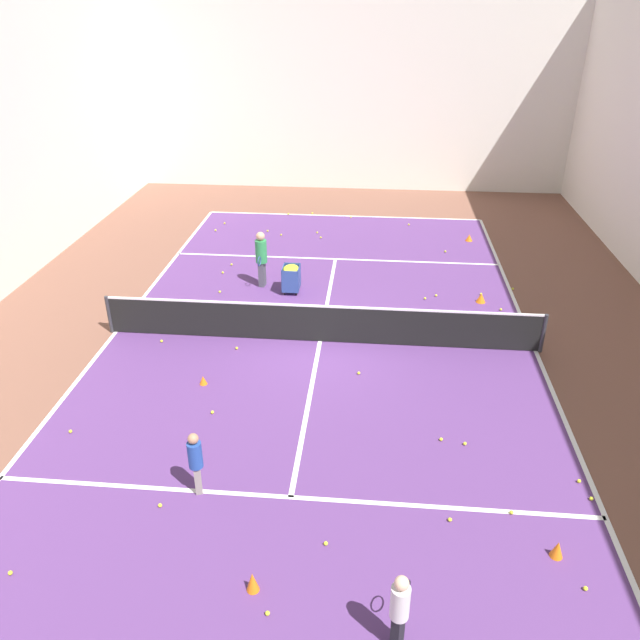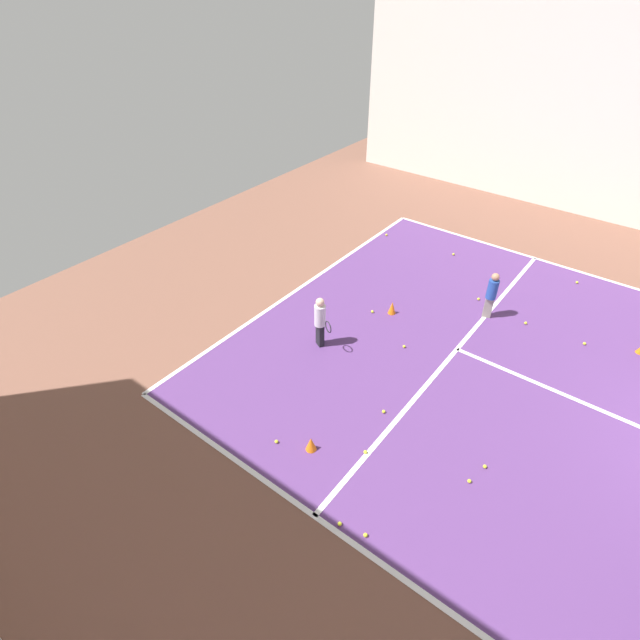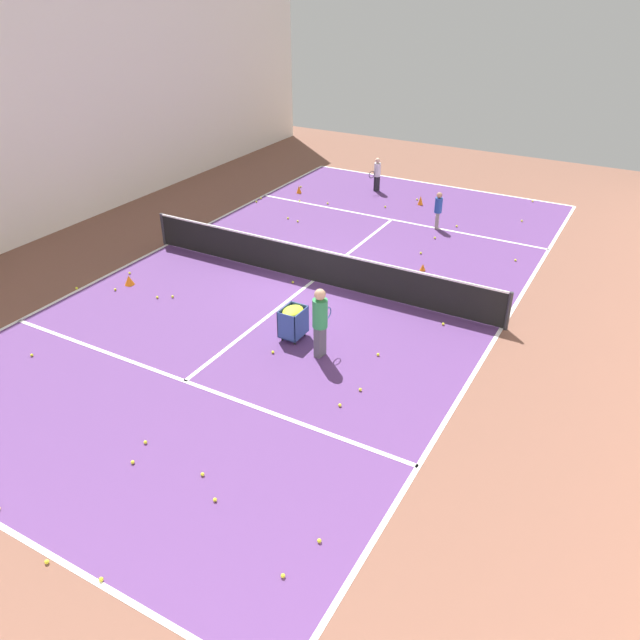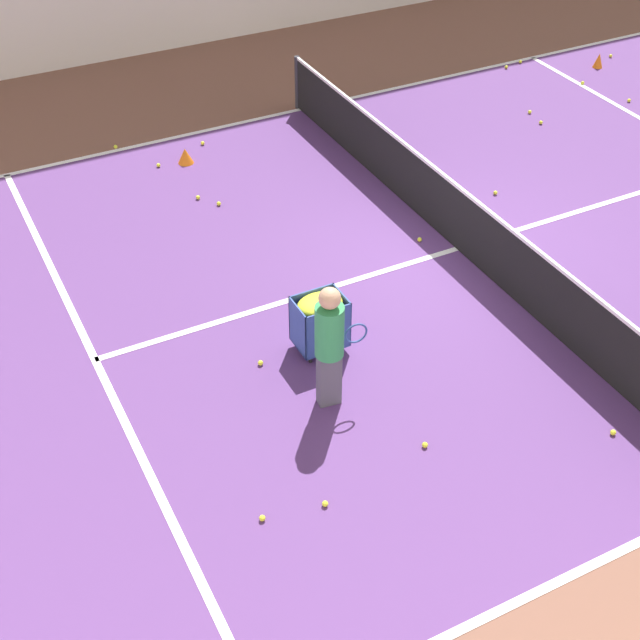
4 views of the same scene
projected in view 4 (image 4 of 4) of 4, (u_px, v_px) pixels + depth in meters
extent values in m
plane|color=brown|center=(457.00, 249.00, 13.33)|extent=(32.10, 32.10, 0.00)
cube|color=#563370|center=(457.00, 249.00, 13.33)|extent=(10.67, 20.13, 0.00)
cube|color=white|center=(300.00, 109.00, 17.04)|extent=(0.10, 20.13, 0.00)
cube|color=white|center=(95.00, 360.00, 11.36)|extent=(10.67, 0.10, 0.00)
cube|color=white|center=(457.00, 249.00, 13.33)|extent=(0.10, 11.07, 0.00)
cylinder|color=#2D2D33|center=(297.00, 83.00, 16.79)|extent=(0.10, 0.10, 1.02)
cube|color=black|center=(460.00, 221.00, 13.02)|extent=(10.77, 0.03, 0.95)
cube|color=white|center=(463.00, 191.00, 12.71)|extent=(10.77, 0.04, 0.05)
cube|color=#4C4C56|center=(329.00, 378.00, 10.53)|extent=(0.20, 0.29, 0.76)
cylinder|color=#2D8C4C|center=(329.00, 331.00, 10.08)|extent=(0.38, 0.38, 0.68)
sphere|color=tan|center=(330.00, 298.00, 9.79)|extent=(0.25, 0.25, 0.25)
torus|color=#2D478C|center=(356.00, 333.00, 10.31)|extent=(0.06, 0.28, 0.28)
cube|color=#2D478C|center=(320.00, 342.00, 11.46)|extent=(0.49, 0.64, 0.02)
cube|color=#2D478C|center=(342.00, 314.00, 11.36)|extent=(0.49, 0.02, 0.67)
cube|color=#2D478C|center=(298.00, 328.00, 11.14)|extent=(0.49, 0.02, 0.67)
cube|color=#2D478C|center=(329.00, 332.00, 11.09)|extent=(0.02, 0.64, 0.67)
cube|color=#2D478C|center=(312.00, 311.00, 11.42)|extent=(0.02, 0.64, 0.67)
ellipsoid|color=yellow|center=(320.00, 304.00, 11.08)|extent=(0.45, 0.60, 0.16)
cylinder|color=black|center=(342.00, 348.00, 11.46)|extent=(0.05, 0.05, 0.12)
cylinder|color=black|center=(329.00, 333.00, 11.70)|extent=(0.05, 0.05, 0.12)
cylinder|color=black|center=(311.00, 358.00, 11.30)|extent=(0.05, 0.05, 0.12)
cylinder|color=black|center=(299.00, 343.00, 11.54)|extent=(0.05, 0.05, 0.12)
cone|color=orange|center=(185.00, 156.00, 15.32)|extent=(0.27, 0.27, 0.27)
cone|color=orange|center=(599.00, 60.00, 18.52)|extent=(0.20, 0.20, 0.30)
sphere|color=yellow|center=(198.00, 197.00, 14.43)|extent=(0.07, 0.07, 0.07)
sphere|color=yellow|center=(425.00, 445.00, 10.16)|extent=(0.07, 0.07, 0.07)
sphere|color=yellow|center=(576.00, 310.00, 12.12)|extent=(0.07, 0.07, 0.07)
sphere|color=yellow|center=(262.00, 518.00, 9.34)|extent=(0.07, 0.07, 0.07)
sphere|color=yellow|center=(261.00, 363.00, 11.26)|extent=(0.07, 0.07, 0.07)
sphere|color=yellow|center=(219.00, 204.00, 14.28)|extent=(0.07, 0.07, 0.07)
sphere|color=yellow|center=(530.00, 112.00, 16.89)|extent=(0.07, 0.07, 0.07)
sphere|color=yellow|center=(420.00, 240.00, 13.47)|extent=(0.07, 0.07, 0.07)
sphere|color=yellow|center=(541.00, 122.00, 16.54)|extent=(0.07, 0.07, 0.07)
sphere|color=yellow|center=(611.00, 56.00, 19.00)|extent=(0.07, 0.07, 0.07)
sphere|color=yellow|center=(116.00, 147.00, 15.79)|extent=(0.07, 0.07, 0.07)
sphere|color=yellow|center=(583.00, 83.00, 17.92)|extent=(0.07, 0.07, 0.07)
sphere|color=yellow|center=(495.00, 193.00, 14.55)|extent=(0.07, 0.07, 0.07)
sphere|color=yellow|center=(158.00, 165.00, 15.27)|extent=(0.07, 0.07, 0.07)
sphere|color=yellow|center=(613.00, 432.00, 10.31)|extent=(0.07, 0.07, 0.07)
sphere|color=yellow|center=(506.00, 67.00, 18.54)|extent=(0.07, 0.07, 0.07)
sphere|color=yellow|center=(325.00, 504.00, 9.49)|extent=(0.07, 0.07, 0.07)
sphere|color=yellow|center=(520.00, 62.00, 18.76)|extent=(0.07, 0.07, 0.07)
sphere|color=yellow|center=(203.00, 143.00, 15.90)|extent=(0.07, 0.07, 0.07)
sphere|color=yellow|center=(629.00, 100.00, 17.28)|extent=(0.07, 0.07, 0.07)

